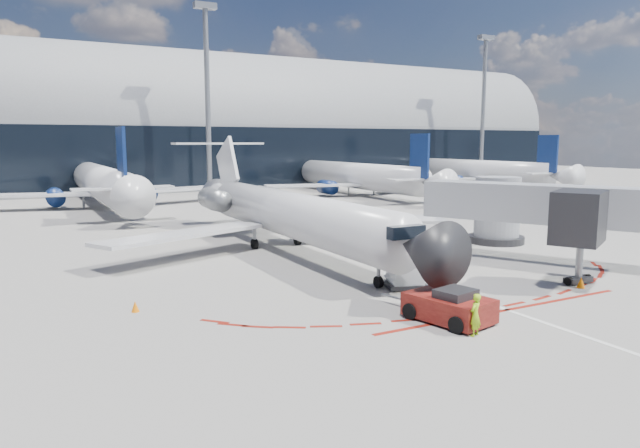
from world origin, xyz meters
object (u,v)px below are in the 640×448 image
pushback_tug (449,306)px  ramp_worker (475,315)px  regional_jet (285,212)px  uld_container (405,270)px

pushback_tug → ramp_worker: (-0.34, -1.86, 0.20)m
regional_jet → ramp_worker: (-0.78, -19.02, -1.78)m
ramp_worker → uld_container: (1.96, 7.06, 0.08)m
regional_jet → pushback_tug: (-0.44, -17.17, -1.98)m
ramp_worker → uld_container: uld_container is taller
regional_jet → pushback_tug: bearing=-91.5°
pushback_tug → uld_container: size_ratio=2.34×
pushback_tug → uld_container: uld_container is taller
pushback_tug → uld_container: 5.46m
ramp_worker → uld_container: size_ratio=0.70×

